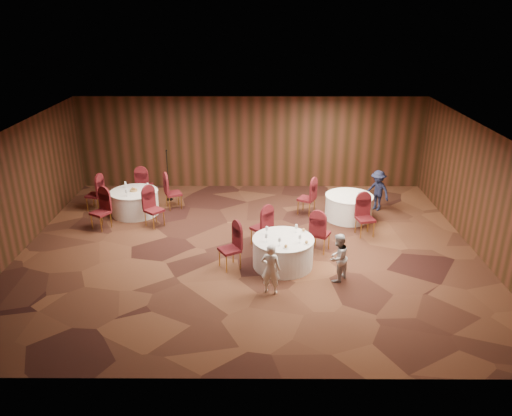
{
  "coord_description": "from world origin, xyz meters",
  "views": [
    {
      "loc": [
        0.26,
        -11.93,
        6.05
      ],
      "look_at": [
        0.2,
        0.2,
        1.1
      ],
      "focal_mm": 35.0,
      "sensor_mm": 36.0,
      "label": 1
    }
  ],
  "objects_px": {
    "mic_stand": "(169,185)",
    "woman_a": "(271,269)",
    "table_right": "(349,207)",
    "woman_b": "(338,258)",
    "table_main": "(283,252)",
    "man_c": "(378,190)",
    "table_left": "(135,202)"
  },
  "relations": [
    {
      "from": "woman_a",
      "to": "woman_b",
      "type": "relative_size",
      "value": 1.02
    },
    {
      "from": "mic_stand",
      "to": "man_c",
      "type": "bearing_deg",
      "value": -7.12
    },
    {
      "from": "table_right",
      "to": "mic_stand",
      "type": "bearing_deg",
      "value": 165.02
    },
    {
      "from": "table_main",
      "to": "mic_stand",
      "type": "distance_m",
      "value": 5.78
    },
    {
      "from": "table_right",
      "to": "woman_a",
      "type": "height_order",
      "value": "woman_a"
    },
    {
      "from": "table_left",
      "to": "man_c",
      "type": "height_order",
      "value": "man_c"
    },
    {
      "from": "table_left",
      "to": "table_right",
      "type": "distance_m",
      "value": 6.59
    },
    {
      "from": "table_right",
      "to": "woman_b",
      "type": "bearing_deg",
      "value": -103.44
    },
    {
      "from": "table_left",
      "to": "man_c",
      "type": "xyz_separation_m",
      "value": [
        7.58,
        0.36,
        0.27
      ]
    },
    {
      "from": "table_right",
      "to": "woman_a",
      "type": "xyz_separation_m",
      "value": [
        -2.47,
        -4.28,
        0.23
      ]
    },
    {
      "from": "mic_stand",
      "to": "woman_a",
      "type": "distance_m",
      "value": 6.66
    },
    {
      "from": "mic_stand",
      "to": "woman_b",
      "type": "distance_m",
      "value": 7.12
    },
    {
      "from": "table_left",
      "to": "table_right",
      "type": "bearing_deg",
      "value": -2.91
    },
    {
      "from": "table_main",
      "to": "woman_a",
      "type": "bearing_deg",
      "value": -104.77
    },
    {
      "from": "table_main",
      "to": "table_left",
      "type": "bearing_deg",
      "value": 143.12
    },
    {
      "from": "woman_a",
      "to": "mic_stand",
      "type": "bearing_deg",
      "value": -46.62
    },
    {
      "from": "table_left",
      "to": "woman_a",
      "type": "xyz_separation_m",
      "value": [
        4.11,
        -4.61,
        0.23
      ]
    },
    {
      "from": "man_c",
      "to": "table_main",
      "type": "bearing_deg",
      "value": -82.43
    },
    {
      "from": "table_main",
      "to": "woman_a",
      "type": "relative_size",
      "value": 1.26
    },
    {
      "from": "woman_a",
      "to": "woman_b",
      "type": "height_order",
      "value": "woman_a"
    },
    {
      "from": "woman_a",
      "to": "woman_b",
      "type": "distance_m",
      "value": 1.68
    },
    {
      "from": "table_left",
      "to": "man_c",
      "type": "relative_size",
      "value": 1.14
    },
    {
      "from": "table_right",
      "to": "mic_stand",
      "type": "xyz_separation_m",
      "value": [
        -5.72,
        1.53,
        0.13
      ]
    },
    {
      "from": "man_c",
      "to": "woman_a",
      "type": "bearing_deg",
      "value": -77.06
    },
    {
      "from": "woman_b",
      "to": "man_c",
      "type": "height_order",
      "value": "man_c"
    },
    {
      "from": "table_right",
      "to": "woman_b",
      "type": "relative_size",
      "value": 1.21
    },
    {
      "from": "woman_b",
      "to": "mic_stand",
      "type": "bearing_deg",
      "value": -97.51
    },
    {
      "from": "woman_b",
      "to": "man_c",
      "type": "xyz_separation_m",
      "value": [
        1.89,
        4.39,
        0.06
      ]
    },
    {
      "from": "table_main",
      "to": "table_right",
      "type": "xyz_separation_m",
      "value": [
        2.13,
        3.0,
        0.0
      ]
    },
    {
      "from": "table_left",
      "to": "woman_b",
      "type": "height_order",
      "value": "woman_b"
    },
    {
      "from": "table_left",
      "to": "mic_stand",
      "type": "distance_m",
      "value": 1.48
    },
    {
      "from": "table_left",
      "to": "woman_a",
      "type": "relative_size",
      "value": 1.22
    }
  ]
}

